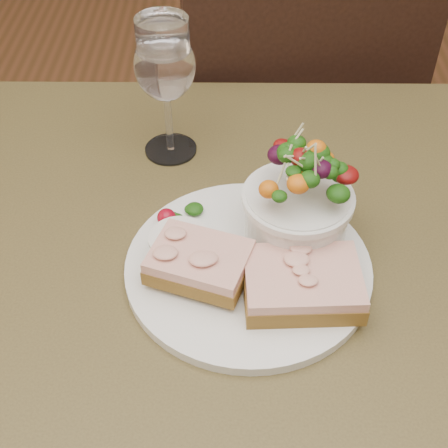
{
  "coord_description": "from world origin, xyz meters",
  "views": [
    {
      "loc": [
        0.0,
        -0.45,
        1.27
      ],
      "look_at": [
        -0.0,
        0.02,
        0.81
      ],
      "focal_mm": 50.0,
      "sensor_mm": 36.0,
      "label": 1
    }
  ],
  "objects_px": {
    "sandwich_back": "(200,262)",
    "salad_bowl": "(298,196)",
    "ramekin": "(180,247)",
    "cafe_table": "(225,331)",
    "sandwich_front": "(302,283)",
    "wine_glass": "(165,70)",
    "dinner_plate": "(248,267)",
    "chair_far": "(275,199)"
  },
  "relations": [
    {
      "from": "chair_far",
      "to": "dinner_plate",
      "type": "relative_size",
      "value": 3.34
    },
    {
      "from": "chair_far",
      "to": "dinner_plate",
      "type": "distance_m",
      "value": 0.79
    },
    {
      "from": "dinner_plate",
      "to": "sandwich_back",
      "type": "distance_m",
      "value": 0.06
    },
    {
      "from": "chair_far",
      "to": "salad_bowl",
      "type": "height_order",
      "value": "chair_far"
    },
    {
      "from": "chair_far",
      "to": "wine_glass",
      "type": "xyz_separation_m",
      "value": [
        -0.19,
        -0.42,
        0.58
      ]
    },
    {
      "from": "ramekin",
      "to": "sandwich_back",
      "type": "bearing_deg",
      "value": -47.23
    },
    {
      "from": "ramekin",
      "to": "salad_bowl",
      "type": "relative_size",
      "value": 0.48
    },
    {
      "from": "cafe_table",
      "to": "ramekin",
      "type": "relative_size",
      "value": 13.26
    },
    {
      "from": "sandwich_back",
      "to": "wine_glass",
      "type": "distance_m",
      "value": 0.26
    },
    {
      "from": "cafe_table",
      "to": "chair_far",
      "type": "bearing_deg",
      "value": 80.18
    },
    {
      "from": "cafe_table",
      "to": "wine_glass",
      "type": "xyz_separation_m",
      "value": [
        -0.08,
        0.23,
        0.22
      ]
    },
    {
      "from": "sandwich_back",
      "to": "salad_bowl",
      "type": "relative_size",
      "value": 0.95
    },
    {
      "from": "chair_far",
      "to": "sandwich_back",
      "type": "relative_size",
      "value": 7.48
    },
    {
      "from": "wine_glass",
      "to": "cafe_table",
      "type": "bearing_deg",
      "value": -71.47
    },
    {
      "from": "sandwich_front",
      "to": "dinner_plate",
      "type": "bearing_deg",
      "value": 139.34
    },
    {
      "from": "chair_far",
      "to": "salad_bowl",
      "type": "distance_m",
      "value": 0.79
    },
    {
      "from": "chair_far",
      "to": "salad_bowl",
      "type": "bearing_deg",
      "value": 77.66
    },
    {
      "from": "wine_glass",
      "to": "chair_far",
      "type": "bearing_deg",
      "value": 65.8
    },
    {
      "from": "cafe_table",
      "to": "chair_far",
      "type": "height_order",
      "value": "chair_far"
    },
    {
      "from": "chair_far",
      "to": "wine_glass",
      "type": "height_order",
      "value": "wine_glass"
    },
    {
      "from": "salad_bowl",
      "to": "dinner_plate",
      "type": "bearing_deg",
      "value": -139.85
    },
    {
      "from": "sandwich_front",
      "to": "sandwich_back",
      "type": "relative_size",
      "value": 1.03
    },
    {
      "from": "dinner_plate",
      "to": "ramekin",
      "type": "relative_size",
      "value": 4.47
    },
    {
      "from": "cafe_table",
      "to": "salad_bowl",
      "type": "bearing_deg",
      "value": 34.25
    },
    {
      "from": "cafe_table",
      "to": "ramekin",
      "type": "distance_m",
      "value": 0.14
    },
    {
      "from": "cafe_table",
      "to": "salad_bowl",
      "type": "height_order",
      "value": "salad_bowl"
    },
    {
      "from": "salad_bowl",
      "to": "wine_glass",
      "type": "distance_m",
      "value": 0.24
    },
    {
      "from": "sandwich_front",
      "to": "ramekin",
      "type": "distance_m",
      "value": 0.14
    },
    {
      "from": "chair_far",
      "to": "ramekin",
      "type": "bearing_deg",
      "value": 66.5
    },
    {
      "from": "cafe_table",
      "to": "salad_bowl",
      "type": "xyz_separation_m",
      "value": [
        0.08,
        0.05,
        0.17
      ]
    },
    {
      "from": "cafe_table",
      "to": "chair_far",
      "type": "relative_size",
      "value": 0.89
    },
    {
      "from": "wine_glass",
      "to": "salad_bowl",
      "type": "bearing_deg",
      "value": -48.13
    },
    {
      "from": "chair_far",
      "to": "sandwich_back",
      "type": "bearing_deg",
      "value": 68.91
    },
    {
      "from": "chair_far",
      "to": "wine_glass",
      "type": "bearing_deg",
      "value": 56.62
    },
    {
      "from": "dinner_plate",
      "to": "ramekin",
      "type": "height_order",
      "value": "ramekin"
    },
    {
      "from": "sandwich_front",
      "to": "wine_glass",
      "type": "xyz_separation_m",
      "value": [
        -0.16,
        0.26,
        0.09
      ]
    },
    {
      "from": "ramekin",
      "to": "salad_bowl",
      "type": "height_order",
      "value": "salad_bowl"
    },
    {
      "from": "dinner_plate",
      "to": "sandwich_back",
      "type": "relative_size",
      "value": 2.24
    },
    {
      "from": "ramekin",
      "to": "dinner_plate",
      "type": "bearing_deg",
      "value": -3.59
    },
    {
      "from": "cafe_table",
      "to": "sandwich_front",
      "type": "relative_size",
      "value": 6.45
    },
    {
      "from": "ramekin",
      "to": "salad_bowl",
      "type": "xyz_separation_m",
      "value": [
        0.13,
        0.04,
        0.04
      ]
    },
    {
      "from": "dinner_plate",
      "to": "sandwich_front",
      "type": "xyz_separation_m",
      "value": [
        0.05,
        -0.04,
        0.02
      ]
    }
  ]
}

